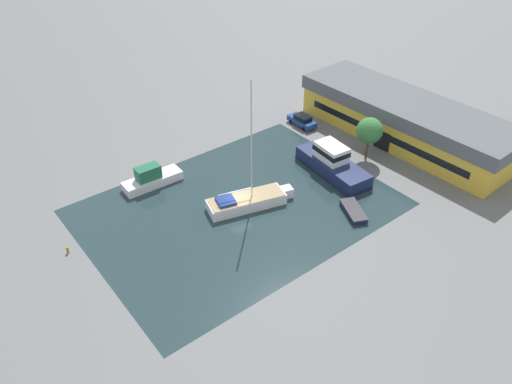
# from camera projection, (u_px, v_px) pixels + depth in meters

# --- Properties ---
(ground_plane) EXTENTS (440.00, 440.00, 0.00)m
(ground_plane) POSITION_uv_depth(u_px,v_px,m) (239.00, 207.00, 55.08)
(ground_plane) COLOR slate
(water_canal) EXTENTS (24.12, 32.62, 0.01)m
(water_canal) POSITION_uv_depth(u_px,v_px,m) (239.00, 207.00, 55.08)
(water_canal) COLOR #23383D
(water_canal) RESTS_ON ground
(warehouse_building) EXTENTS (30.09, 10.11, 5.52)m
(warehouse_building) POSITION_uv_depth(u_px,v_px,m) (405.00, 120.00, 65.97)
(warehouse_building) COLOR gold
(warehouse_building) RESTS_ON ground
(quay_tree_near_building) EXTENTS (3.27, 3.27, 5.61)m
(quay_tree_near_building) POSITION_uv_depth(u_px,v_px,m) (370.00, 131.00, 61.12)
(quay_tree_near_building) COLOR brown
(quay_tree_near_building) RESTS_ON ground
(parked_car) EXTENTS (4.48, 1.88, 1.62)m
(parked_car) POSITION_uv_depth(u_px,v_px,m) (302.00, 120.00, 70.05)
(parked_car) COLOR navy
(parked_car) RESTS_ON ground
(sailboat_moored) EXTENTS (4.99, 10.00, 14.82)m
(sailboat_moored) POSITION_uv_depth(u_px,v_px,m) (248.00, 200.00, 54.89)
(sailboat_moored) COLOR white
(sailboat_moored) RESTS_ON water_canal
(motor_cruiser) EXTENTS (10.73, 4.73, 3.59)m
(motor_cruiser) POSITION_uv_depth(u_px,v_px,m) (332.00, 163.00, 60.10)
(motor_cruiser) COLOR #19234C
(motor_cruiser) RESTS_ON water_canal
(small_dinghy) EXTENTS (4.50, 3.33, 0.61)m
(small_dinghy) POSITION_uv_depth(u_px,v_px,m) (354.00, 211.00, 54.02)
(small_dinghy) COLOR #19234C
(small_dinghy) RESTS_ON water_canal
(cabin_boat) EXTENTS (2.46, 7.07, 2.61)m
(cabin_boat) POSITION_uv_depth(u_px,v_px,m) (151.00, 178.00, 58.08)
(cabin_boat) COLOR white
(cabin_boat) RESTS_ON water_canal
(mooring_bollard) EXTENTS (0.27, 0.27, 0.72)m
(mooring_bollard) POSITION_uv_depth(u_px,v_px,m) (67.00, 250.00, 48.89)
(mooring_bollard) COLOR olive
(mooring_bollard) RESTS_ON ground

